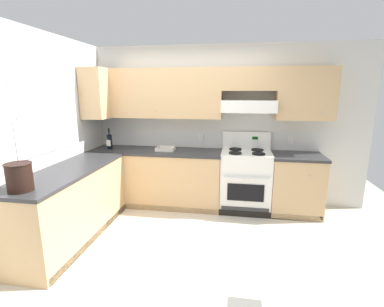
% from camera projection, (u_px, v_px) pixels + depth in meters
% --- Properties ---
extents(ground_plane, '(7.04, 7.04, 0.00)m').
position_uv_depth(ground_plane, '(169.00, 245.00, 3.41)').
color(ground_plane, beige).
extents(wall_back, '(4.68, 0.57, 2.55)m').
position_uv_depth(wall_back, '(214.00, 114.00, 4.49)').
color(wall_back, silver).
rests_on(wall_back, ground_plane).
extents(wall_left, '(0.47, 4.00, 2.55)m').
position_uv_depth(wall_left, '(50.00, 131.00, 3.58)').
color(wall_left, silver).
rests_on(wall_left, ground_plane).
extents(counter_back_run, '(3.60, 0.65, 0.91)m').
position_uv_depth(counter_back_run, '(191.00, 179.00, 4.49)').
color(counter_back_run, tan).
rests_on(counter_back_run, ground_plane).
extents(counter_left_run, '(0.63, 1.91, 0.91)m').
position_uv_depth(counter_left_run, '(71.00, 204.00, 3.50)').
color(counter_left_run, tan).
rests_on(counter_left_run, ground_plane).
extents(stove, '(0.76, 0.62, 1.20)m').
position_uv_depth(stove, '(245.00, 180.00, 4.37)').
color(stove, white).
rests_on(stove, ground_plane).
extents(wine_bottle, '(0.08, 0.08, 0.34)m').
position_uv_depth(wine_bottle, '(110.00, 141.00, 4.54)').
color(wine_bottle, black).
rests_on(wine_bottle, counter_back_run).
extents(bowl, '(0.29, 0.22, 0.06)m').
position_uv_depth(bowl, '(166.00, 149.00, 4.46)').
color(bowl, beige).
rests_on(bowl, counter_back_run).
extents(bucket, '(0.24, 0.24, 0.27)m').
position_uv_depth(bucket, '(19.00, 176.00, 2.64)').
color(bucket, black).
rests_on(bucket, counter_left_run).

